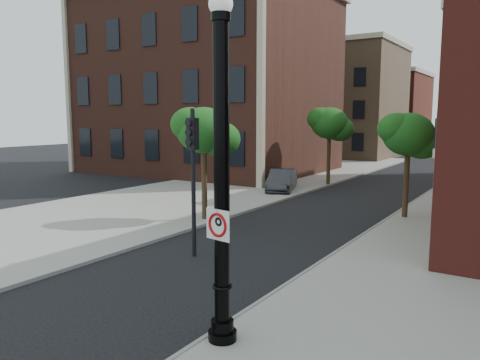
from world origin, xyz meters
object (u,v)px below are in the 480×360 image
Objects in this scene: traffic_signal_left at (193,158)px; traffic_signal_right at (439,159)px; lamppost at (222,191)px; no_parking_sign at (218,225)px; parked_car at (282,180)px.

traffic_signal_left is 1.00× the size of traffic_signal_right.
lamppost is 11.36× the size of no_parking_sign.
traffic_signal_left reaches higher than no_parking_sign.
lamppost reaches higher than no_parking_sign.
traffic_signal_right is at bearing -62.29° from parked_car.
traffic_signal_left is at bearing 133.65° from lamppost.
traffic_signal_right is at bearing 83.87° from no_parking_sign.
lamppost is 1.41× the size of traffic_signal_left.
lamppost is 1.64× the size of parked_car.
traffic_signal_right is (2.36, 8.58, 0.72)m from no_parking_sign.
traffic_signal_left is 7.72m from traffic_signal_right.
traffic_signal_right reaches higher than no_parking_sign.
parked_car is 14.18m from traffic_signal_left.
traffic_signal_right is at bearing 74.17° from lamppost.
no_parking_sign is at bearing -86.02° from parked_car.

